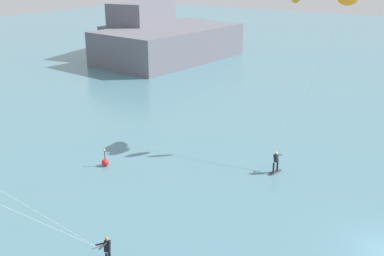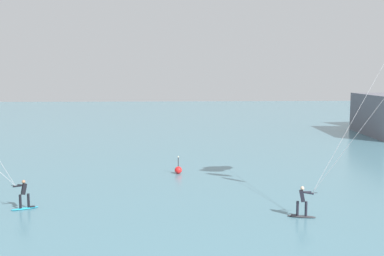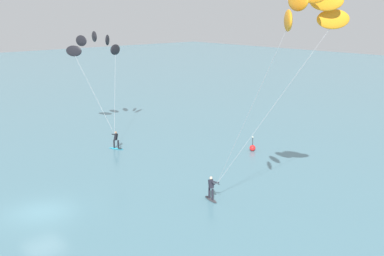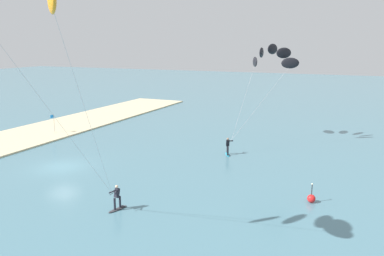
% 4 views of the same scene
% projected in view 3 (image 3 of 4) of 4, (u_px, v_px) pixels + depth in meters
% --- Properties ---
extents(ground_plane, '(240.00, 240.00, 0.00)m').
position_uv_depth(ground_plane, '(42.00, 212.00, 32.79)').
color(ground_plane, slate).
extents(kitesurfer_nearshore, '(9.42, 5.81, 10.54)m').
position_uv_depth(kitesurfer_nearshore, '(95.00, 47.00, 51.81)').
color(kitesurfer_nearshore, '#23ADD1').
rests_on(kitesurfer_nearshore, ground).
extents(kitesurfer_mid_water, '(9.05, 5.74, 14.16)m').
position_uv_depth(kitesurfer_mid_water, '(307.00, 16.00, 27.07)').
color(kitesurfer_mid_water, '#333338').
rests_on(kitesurfer_mid_water, ground).
extents(marker_buoy, '(0.56, 0.56, 1.38)m').
position_uv_depth(marker_buoy, '(252.00, 148.00, 46.71)').
color(marker_buoy, red).
rests_on(marker_buoy, ground).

